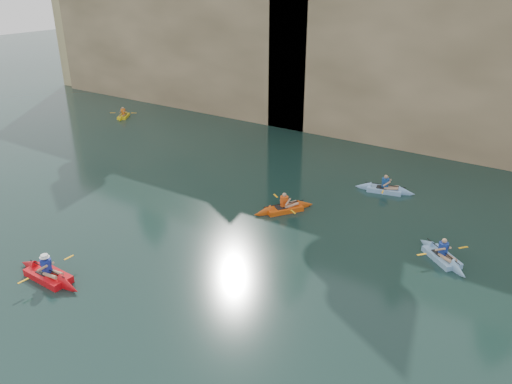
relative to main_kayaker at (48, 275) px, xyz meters
The scene contains 11 objects.
ground 6.02m from the main_kayaker, ahead, with size 160.00×160.00×0.00m, color black.
cliff 31.60m from the main_kayaker, 78.86° to the left, with size 70.00×16.00×12.00m, color tan.
cliff_slab_west 27.47m from the main_kayaker, 121.25° to the left, with size 26.00×2.40×10.56m, color tan.
cliff_slab_center 25.04m from the main_kayaker, 70.87° to the left, with size 24.00×2.40×11.40m, color tan.
sea_cave_west 25.50m from the main_kayaker, 118.15° to the left, with size 4.50×1.00×4.00m, color black.
sea_cave_center 22.56m from the main_kayaker, 84.90° to the left, with size 3.50×1.00×3.20m, color black.
main_kayaker is the anchor object (origin of this frame).
kayaker_orange 10.95m from the main_kayaker, 65.82° to the left, with size 2.37×3.05×1.21m.
kayaker_ltblue_near 15.52m from the main_kayaker, 38.84° to the left, with size 2.79×2.51×1.20m.
kayaker_yellow 22.77m from the main_kayaker, 130.36° to the left, with size 1.90×2.52×1.05m.
kayaker_ltblue_mid 16.82m from the main_kayaker, 62.62° to the left, with size 3.22×2.32×1.20m.
Camera 1 is at (9.47, -9.38, 10.81)m, focal length 35.00 mm.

